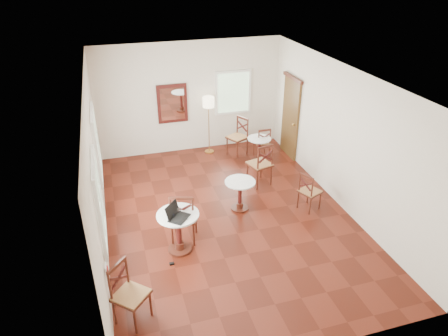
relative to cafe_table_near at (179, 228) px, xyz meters
name	(u,v)px	position (x,y,z in m)	size (l,w,h in m)	color
ground	(228,216)	(1.20, 0.82, -0.50)	(7.00, 7.00, 0.00)	#51180E
room_shell	(221,129)	(1.14, 1.09, 1.38)	(5.02, 7.02, 3.01)	silver
cafe_table_near	(179,228)	(0.00, 0.00, 0.00)	(0.77, 0.77, 0.82)	#4B1E12
cafe_table_mid	(240,192)	(1.52, 1.01, -0.08)	(0.65, 0.65, 0.69)	#4B1E12
cafe_table_back	(259,147)	(2.74, 3.07, -0.10)	(0.62, 0.62, 0.66)	#4B1E12
chair_near_a	(183,217)	(0.15, 0.28, 0.04)	(0.64, 0.64, 1.09)	#4B1E12
chair_near_b	(129,294)	(-1.01, -1.40, 0.00)	(0.66, 0.66, 1.01)	#4B1E12
chair_mid_a	(260,164)	(2.32, 1.89, 0.03)	(0.61, 0.61, 1.08)	#4B1E12
chair_mid_b	(309,191)	(2.94, 0.59, -0.06)	(0.54, 0.54, 0.88)	#4B1E12
chair_back_a	(262,143)	(2.90, 3.25, -0.07)	(0.40, 0.40, 0.86)	#4B1E12
chair_back_b	(238,137)	(2.34, 3.63, 0.01)	(0.64, 0.64, 1.03)	#4B1E12
floor_lamp	(208,106)	(1.61, 3.97, 0.85)	(0.31, 0.31, 1.60)	#BF8C3F
laptop	(176,215)	(-0.04, -0.11, 0.38)	(0.47, 0.48, 0.26)	black
mouse	(185,219)	(0.09, -0.21, 0.33)	(0.09, 0.06, 0.03)	black
navy_mug	(170,216)	(-0.15, -0.08, 0.36)	(0.12, 0.08, 0.09)	black
water_glass	(179,211)	(0.04, 0.01, 0.37)	(0.07, 0.07, 0.11)	white
power_adapter	(172,264)	(-0.22, -0.36, -0.49)	(0.09, 0.05, 0.03)	black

